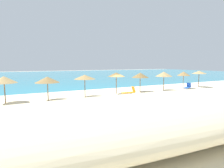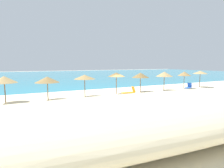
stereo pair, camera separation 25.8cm
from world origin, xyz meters
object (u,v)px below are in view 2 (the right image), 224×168
at_px(lounge_chair_1, 129,92).
at_px(beach_umbrella_4, 116,75).
at_px(beach_umbrella_8, 200,72).
at_px(beach_umbrella_5, 140,75).
at_px(lounge_chair_0, 188,87).
at_px(beach_umbrella_7, 184,74).
at_px(beach_umbrella_3, 85,77).
at_px(beach_umbrella_1, 4,80).
at_px(beach_umbrella_6, 164,74).
at_px(beach_ball, 131,94).
at_px(beach_umbrella_2, 47,80).

bearing_deg(lounge_chair_1, beach_umbrella_4, 35.75).
height_order(beach_umbrella_4, beach_umbrella_8, beach_umbrella_4).
distance_m(beach_umbrella_5, beach_umbrella_8, 11.54).
height_order(lounge_chair_0, lounge_chair_1, lounge_chair_1).
height_order(beach_umbrella_5, beach_umbrella_7, beach_umbrella_7).
relative_size(beach_umbrella_3, lounge_chair_1, 1.49).
height_order(beach_umbrella_1, beach_umbrella_5, beach_umbrella_1).
bearing_deg(lounge_chair_0, lounge_chair_1, 69.83).
height_order(beach_umbrella_4, beach_umbrella_6, beach_umbrella_4).
relative_size(beach_umbrella_4, beach_ball, 7.84).
bearing_deg(lounge_chair_1, beach_umbrella_5, -54.62).
height_order(lounge_chair_0, beach_ball, lounge_chair_0).
height_order(beach_umbrella_8, beach_ball, beach_umbrella_8).
distance_m(beach_umbrella_3, beach_umbrella_5, 7.76).
height_order(beach_umbrella_5, beach_umbrella_6, beach_umbrella_6).
distance_m(beach_umbrella_6, beach_umbrella_7, 4.18).
bearing_deg(beach_umbrella_1, beach_umbrella_7, -0.47).
distance_m(beach_umbrella_7, beach_umbrella_8, 3.60).
xyz_separation_m(lounge_chair_0, lounge_chair_1, (-10.34, -0.44, 0.05)).
bearing_deg(beach_umbrella_4, beach_umbrella_1, 179.18).
xyz_separation_m(beach_umbrella_3, beach_umbrella_4, (4.11, 0.17, 0.15)).
bearing_deg(beach_umbrella_1, beach_ball, -7.03).
bearing_deg(beach_umbrella_6, lounge_chair_1, -168.76).
bearing_deg(lounge_chair_0, beach_ball, 69.29).
bearing_deg(beach_umbrella_3, beach_umbrella_1, 177.54).
bearing_deg(beach_umbrella_6, beach_umbrella_8, 2.52).
relative_size(beach_umbrella_5, beach_umbrella_7, 1.00).
distance_m(beach_umbrella_1, beach_umbrella_4, 11.98).
bearing_deg(beach_umbrella_4, beach_umbrella_8, 0.20).
height_order(beach_umbrella_1, beach_umbrella_8, beach_umbrella_8).
xyz_separation_m(beach_umbrella_2, beach_umbrella_4, (8.12, 0.32, 0.28)).
bearing_deg(beach_umbrella_7, beach_umbrella_3, -179.48).
distance_m(beach_umbrella_7, lounge_chair_1, 10.88).
bearing_deg(beach_umbrella_2, lounge_chair_0, -2.39).
bearing_deg(beach_umbrella_2, beach_umbrella_7, 0.85).
height_order(beach_umbrella_5, lounge_chair_1, beach_umbrella_5).
relative_size(beach_umbrella_1, beach_umbrella_6, 0.98).
bearing_deg(beach_umbrella_5, beach_ball, -147.33).
distance_m(beach_umbrella_7, lounge_chair_0, 2.19).
relative_size(beach_umbrella_6, beach_umbrella_8, 1.01).
xyz_separation_m(beach_umbrella_2, beach_umbrella_7, (19.71, 0.29, 0.11)).
relative_size(beach_umbrella_1, beach_umbrella_2, 1.06).
distance_m(beach_umbrella_2, beach_ball, 9.65).
bearing_deg(beach_umbrella_6, beach_umbrella_7, 3.61).
relative_size(beach_umbrella_4, beach_umbrella_6, 1.01).
bearing_deg(beach_umbrella_8, beach_umbrella_4, -179.80).
bearing_deg(beach_umbrella_6, beach_umbrella_5, 174.50).
bearing_deg(lounge_chair_1, beach_ball, -64.73).
xyz_separation_m(beach_umbrella_8, lounge_chair_1, (-14.21, -1.62, -1.95)).
distance_m(lounge_chair_0, beach_ball, 10.08).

